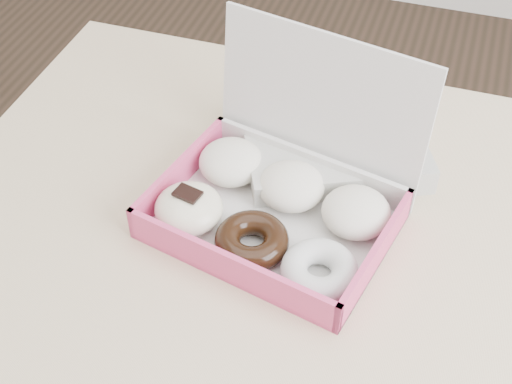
% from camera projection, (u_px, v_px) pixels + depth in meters
% --- Properties ---
extents(table, '(1.20, 0.80, 0.75)m').
position_uv_depth(table, '(345.00, 279.00, 1.02)').
color(table, tan).
rests_on(table, ground).
extents(donut_box, '(0.36, 0.33, 0.23)m').
position_uv_depth(donut_box, '(277.00, 199.00, 0.97)').
color(donut_box, silver).
rests_on(donut_box, table).
extents(newspapers, '(0.33, 0.30, 0.04)m').
position_uv_depth(newspapers, '(332.00, 144.00, 1.08)').
color(newspapers, silver).
rests_on(newspapers, table).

